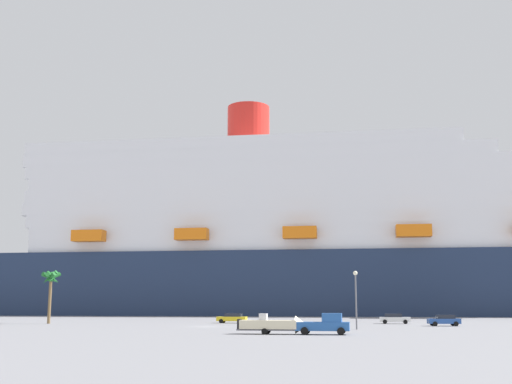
# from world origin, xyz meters

# --- Properties ---
(ground_plane) EXTENTS (600.00, 600.00, 0.00)m
(ground_plane) POSITION_xyz_m (0.00, 30.00, 0.00)
(ground_plane) COLOR gray
(cruise_ship) EXTENTS (225.85, 38.75, 62.85)m
(cruise_ship) POSITION_xyz_m (16.73, 79.84, 18.17)
(cruise_ship) COLOR #1E2D4C
(cruise_ship) RESTS_ON ground_plane
(pickup_truck) EXTENTS (5.63, 2.34, 2.20)m
(pickup_truck) POSITION_xyz_m (17.52, -19.47, 1.04)
(pickup_truck) COLOR #2659A5
(pickup_truck) RESTS_ON ground_plane
(small_boat_on_trailer) EXTENTS (8.49, 2.31, 2.15)m
(small_boat_on_trailer) POSITION_xyz_m (12.31, -19.41, 0.96)
(small_boat_on_trailer) COLOR #595960
(small_boat_on_trailer) RESTS_ON ground_plane
(palm_tree) EXTENTS (3.13, 3.25, 8.35)m
(palm_tree) POSITION_xyz_m (-27.64, 7.83, 6.78)
(palm_tree) COLOR brown
(palm_tree) RESTS_ON ground_plane
(street_lamp) EXTENTS (0.56, 0.56, 7.24)m
(street_lamp) POSITION_xyz_m (20.59, -5.78, 4.78)
(street_lamp) COLOR slate
(street_lamp) RESTS_ON ground_plane
(parked_car_blue_suv) EXTENTS (4.63, 2.45, 1.58)m
(parked_car_blue_suv) POSITION_xyz_m (32.69, 7.72, 0.83)
(parked_car_blue_suv) COLOR #264C99
(parked_car_blue_suv) RESTS_ON ground_plane
(parked_car_white_van) EXTENTS (4.79, 2.15, 1.58)m
(parked_car_white_van) POSITION_xyz_m (26.15, 16.67, 0.83)
(parked_car_white_van) COLOR white
(parked_car_white_van) RESTS_ON ground_plane
(parked_car_yellow_taxi) EXTENTS (4.80, 2.14, 1.58)m
(parked_car_yellow_taxi) POSITION_xyz_m (0.32, 15.55, 0.84)
(parked_car_yellow_taxi) COLOR yellow
(parked_car_yellow_taxi) RESTS_ON ground_plane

